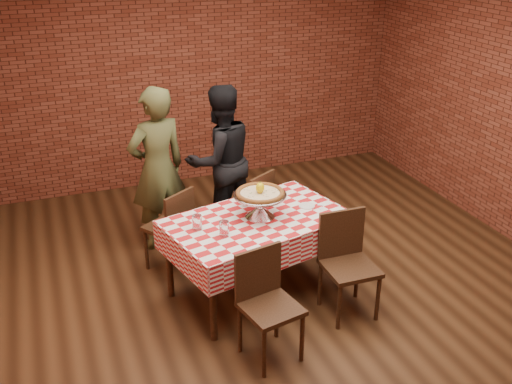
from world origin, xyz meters
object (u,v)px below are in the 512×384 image
at_px(chair_near_left, 271,309).
at_px(diner_black, 220,160).
at_px(chair_near_right, 350,268).
at_px(pizza_stand, 260,205).
at_px(chair_far_left, 168,229).
at_px(water_glass_right, 197,222).
at_px(diner_olive, 158,169).
at_px(pizza, 260,194).
at_px(condiment_caddy, 246,197).
at_px(table, 257,256).
at_px(chair_far_right, 249,209).
at_px(water_glass_left, 224,229).

bearing_deg(chair_near_left, diner_black, 70.59).
bearing_deg(chair_near_right, pizza_stand, 134.27).
height_order(pizza_stand, chair_near_right, pizza_stand).
bearing_deg(chair_near_left, chair_far_left, 93.63).
xyz_separation_m(pizza_stand, chair_far_left, (-0.70, 0.66, -0.44)).
height_order(water_glass_right, diner_olive, diner_olive).
xyz_separation_m(pizza, chair_far_left, (-0.70, 0.66, -0.55)).
distance_m(water_glass_right, chair_near_left, 1.01).
xyz_separation_m(pizza, condiment_caddy, (-0.03, 0.28, -0.15)).
xyz_separation_m(water_glass_right, condiment_caddy, (0.55, 0.32, 0.00)).
relative_size(pizza_stand, pizza, 1.12).
bearing_deg(table, chair_near_right, -43.38).
relative_size(chair_near_right, diner_black, 0.55).
height_order(chair_near_right, chair_far_left, chair_near_right).
bearing_deg(table, chair_far_right, 74.41).
height_order(table, chair_far_right, chair_far_right).
distance_m(table, chair_near_right, 0.87).
distance_m(table, chair_near_left, 0.92).
relative_size(chair_near_right, diner_olive, 0.53).
height_order(water_glass_left, chair_near_right, chair_near_right).
height_order(diner_olive, diner_black, diner_olive).
height_order(condiment_caddy, chair_far_left, condiment_caddy).
xyz_separation_m(chair_near_left, chair_far_right, (0.45, 1.72, -0.02)).
bearing_deg(water_glass_left, chair_near_right, -21.44).
relative_size(pizza, condiment_caddy, 3.16).
bearing_deg(table, chair_far_left, 133.46).
distance_m(chair_near_left, chair_near_right, 0.90).
xyz_separation_m(pizza, diner_olive, (-0.66, 1.18, -0.12)).
bearing_deg(diner_black, chair_near_right, 94.83).
bearing_deg(water_glass_left, pizza_stand, 29.43).
height_order(pizza, chair_far_right, pizza).
bearing_deg(chair_near_right, chair_far_right, 106.39).
bearing_deg(chair_near_right, diner_olive, 125.67).
distance_m(water_glass_right, chair_far_right, 1.21).
relative_size(water_glass_right, diner_olive, 0.08).
distance_m(chair_near_left, diner_black, 2.24).
bearing_deg(diner_black, chair_near_left, 70.84).
bearing_deg(chair_near_left, water_glass_left, 90.11).
distance_m(pizza, chair_near_right, 1.00).
bearing_deg(water_glass_left, chair_near_left, -78.23).
height_order(chair_far_right, diner_olive, diner_olive).
bearing_deg(pizza_stand, chair_near_left, -105.93).
height_order(pizza_stand, diner_black, diner_black).
xyz_separation_m(pizza_stand, chair_near_left, (-0.26, -0.92, -0.42)).
height_order(water_glass_right, chair_far_right, water_glass_right).
bearing_deg(chair_far_right, chair_far_left, -22.34).
relative_size(condiment_caddy, chair_near_right, 0.15).
relative_size(condiment_caddy, chair_far_left, 0.16).
height_order(chair_near_left, chair_far_right, chair_near_left).
distance_m(water_glass_right, diner_olive, 1.22).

